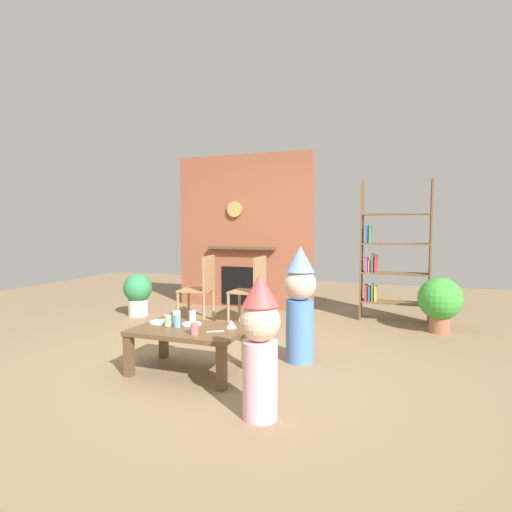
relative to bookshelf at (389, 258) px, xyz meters
name	(u,v)px	position (x,y,z in m)	size (l,w,h in m)	color
ground_plane	(226,363)	(-1.35, -2.40, -0.86)	(12.00, 12.00, 0.00)	#846B4C
brick_fireplace_feature	(245,232)	(-2.20, 0.20, 0.34)	(2.20, 0.28, 2.40)	#935138
bookshelf	(389,258)	(0.00, 0.00, 0.00)	(0.90, 0.28, 1.90)	brown
coffee_table	(189,335)	(-1.56, -2.72, -0.52)	(0.97, 0.63, 0.40)	brown
paper_cup_near_left	(194,329)	(-1.41, -2.90, -0.41)	(0.07, 0.07, 0.10)	#E5666B
paper_cup_near_right	(177,316)	(-1.82, -2.50, -0.41)	(0.07, 0.07, 0.09)	silver
paper_cup_center	(192,316)	(-1.66, -2.47, -0.41)	(0.07, 0.07, 0.10)	silver
paper_cup_far_left	(177,321)	(-1.67, -2.73, -0.40)	(0.06, 0.06, 0.11)	#669EE0
paper_cup_far_right	(168,321)	(-1.77, -2.72, -0.41)	(0.06, 0.06, 0.10)	#8CD18C
paper_plate_front	(192,324)	(-1.59, -2.60, -0.45)	(0.18, 0.18, 0.01)	white
paper_plate_rear	(160,322)	(-1.91, -2.64, -0.45)	(0.19, 0.19, 0.01)	white
birthday_cake_slice	(231,324)	(-1.21, -2.59, -0.42)	(0.10, 0.10, 0.07)	pink
table_fork	(215,331)	(-1.29, -2.75, -0.46)	(0.15, 0.02, 0.01)	silver
child_with_cone_hat	(260,342)	(-0.68, -3.32, -0.34)	(0.27, 0.27, 0.98)	#EAB2C6
child_in_pink	(300,301)	(-0.72, -2.09, -0.27)	(0.31, 0.31, 1.10)	#4C7FC6
dining_chair_left	(202,285)	(-2.32, -1.02, -0.34)	(0.44, 0.44, 0.90)	#9E7A51
dining_chair_middle	(253,287)	(-1.63, -0.92, -0.34)	(0.41, 0.41, 0.90)	#9E7A51
potted_plant_tall	(440,301)	(0.61, -0.47, -0.46)	(0.51, 0.51, 0.67)	#9E5B42
potted_plant_short	(138,292)	(-3.40, -0.94, -0.51)	(0.40, 0.40, 0.60)	beige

